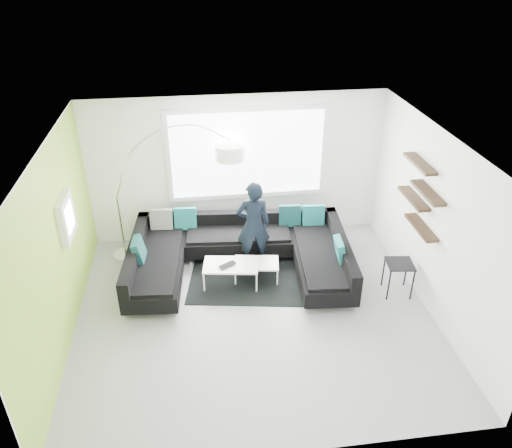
{
  "coord_description": "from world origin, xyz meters",
  "views": [
    {
      "loc": [
        -0.79,
        -6.07,
        5.15
      ],
      "look_at": [
        0.15,
        0.9,
        1.1
      ],
      "focal_mm": 35.0,
      "sensor_mm": 36.0,
      "label": 1
    }
  ],
  "objects_px": {
    "coffee_table": "(244,271)",
    "side_table": "(398,278)",
    "arc_lamp": "(116,197)",
    "sectional_sofa": "(239,258)",
    "laptop": "(229,266)",
    "person": "(253,225)"
  },
  "relations": [
    {
      "from": "coffee_table",
      "to": "side_table",
      "type": "relative_size",
      "value": 2.02
    },
    {
      "from": "coffee_table",
      "to": "arc_lamp",
      "type": "xyz_separation_m",
      "value": [
        -2.1,
        1.06,
        1.04
      ]
    },
    {
      "from": "sectional_sofa",
      "to": "person",
      "type": "xyz_separation_m",
      "value": [
        0.28,
        0.31,
        0.46
      ]
    },
    {
      "from": "person",
      "to": "laptop",
      "type": "height_order",
      "value": "person"
    },
    {
      "from": "coffee_table",
      "to": "person",
      "type": "relative_size",
      "value": 0.73
    },
    {
      "from": "sectional_sofa",
      "to": "arc_lamp",
      "type": "distance_m",
      "value": 2.4
    },
    {
      "from": "arc_lamp",
      "to": "laptop",
      "type": "distance_m",
      "value": 2.34
    },
    {
      "from": "side_table",
      "to": "person",
      "type": "xyz_separation_m",
      "value": [
        -2.24,
        1.17,
        0.52
      ]
    },
    {
      "from": "laptop",
      "to": "side_table",
      "type": "bearing_deg",
      "value": -44.87
    },
    {
      "from": "coffee_table",
      "to": "sectional_sofa",
      "type": "bearing_deg",
      "value": 114.07
    },
    {
      "from": "person",
      "to": "laptop",
      "type": "bearing_deg",
      "value": 51.02
    },
    {
      "from": "side_table",
      "to": "laptop",
      "type": "height_order",
      "value": "side_table"
    },
    {
      "from": "coffee_table",
      "to": "laptop",
      "type": "xyz_separation_m",
      "value": [
        -0.26,
        -0.11,
        0.21
      ]
    },
    {
      "from": "arc_lamp",
      "to": "laptop",
      "type": "height_order",
      "value": "arc_lamp"
    },
    {
      "from": "sectional_sofa",
      "to": "coffee_table",
      "type": "height_order",
      "value": "sectional_sofa"
    },
    {
      "from": "sectional_sofa",
      "to": "laptop",
      "type": "xyz_separation_m",
      "value": [
        -0.21,
        -0.3,
        0.05
      ]
    },
    {
      "from": "coffee_table",
      "to": "side_table",
      "type": "distance_m",
      "value": 2.56
    },
    {
      "from": "coffee_table",
      "to": "laptop",
      "type": "relative_size",
      "value": 3.2
    },
    {
      "from": "arc_lamp",
      "to": "side_table",
      "type": "distance_m",
      "value": 4.98
    },
    {
      "from": "arc_lamp",
      "to": "person",
      "type": "xyz_separation_m",
      "value": [
        2.33,
        -0.56,
        -0.42
      ]
    },
    {
      "from": "arc_lamp",
      "to": "person",
      "type": "bearing_deg",
      "value": -11.98
    },
    {
      "from": "sectional_sofa",
      "to": "person",
      "type": "distance_m",
      "value": 0.62
    }
  ]
}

